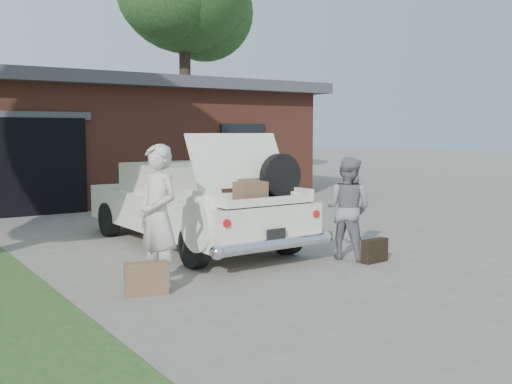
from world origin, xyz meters
TOP-DOWN VIEW (x-y plane):
  - ground at (0.00, 0.00)m, footprint 90.00×90.00m
  - house at (0.98, 11.47)m, footprint 12.80×7.80m
  - sedan at (0.25, 2.89)m, footprint 1.97×4.80m
  - woman_left at (-1.38, 0.68)m, footprint 0.54×0.71m
  - woman_right at (1.66, 0.62)m, footprint 0.81×0.90m
  - suitcase_left at (-1.65, 0.43)m, footprint 0.53×0.29m
  - suitcase_right at (1.82, 0.21)m, footprint 0.46×0.19m

SIDE VIEW (x-z plane):
  - ground at x=0.00m, z-range 0.00..0.00m
  - suitcase_right at x=1.82m, z-range 0.00..0.34m
  - suitcase_left at x=-1.65m, z-range 0.00..0.39m
  - sedan at x=0.25m, z-range -0.24..1.63m
  - woman_right at x=1.66m, z-range 0.00..1.52m
  - woman_left at x=-1.38m, z-range 0.00..1.75m
  - house at x=0.98m, z-range 0.02..3.32m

